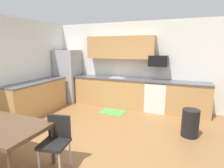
{
  "coord_description": "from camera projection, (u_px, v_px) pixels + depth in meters",
  "views": [
    {
      "loc": [
        1.67,
        -3.13,
        1.89
      ],
      "look_at": [
        0.0,
        1.0,
        1.0
      ],
      "focal_mm": 29.17,
      "sensor_mm": 36.0,
      "label": 1
    }
  ],
  "objects": [
    {
      "name": "trash_bin",
      "position": [
        190.0,
        123.0,
        3.91
      ],
      "size": [
        0.36,
        0.36,
        0.6
      ],
      "primitive_type": "cylinder",
      "color": "black",
      "rests_on": "ground"
    },
    {
      "name": "cabinet_run_back_right",
      "position": [
        188.0,
        99.0,
        5.16
      ],
      "size": [
        1.19,
        0.6,
        0.9
      ],
      "primitive_type": "cube",
      "color": "tan",
      "rests_on": "ground"
    },
    {
      "name": "wall_back",
      "position": [
        131.0,
        65.0,
        5.97
      ],
      "size": [
        5.8,
        0.1,
        2.7
      ],
      "primitive_type": "cube",
      "color": "silver",
      "rests_on": "ground"
    },
    {
      "name": "sink_faucet",
      "position": [
        119.0,
        74.0,
        6.0
      ],
      "size": [
        0.02,
        0.02,
        0.24
      ],
      "primitive_type": "cylinder",
      "color": "#B2B5BA",
      "rests_on": "countertop_back"
    },
    {
      "name": "countertop_back",
      "position": [
        127.0,
        79.0,
        5.74
      ],
      "size": [
        4.8,
        0.64,
        0.04
      ],
      "primitive_type": "cube",
      "color": "#4C4C51",
      "rests_on": "cabinet_run_back"
    },
    {
      "name": "countertop_left",
      "position": [
        35.0,
        82.0,
        5.22
      ],
      "size": [
        0.64,
        2.0,
        0.04
      ],
      "primitive_type": "cube",
      "color": "#4C4C51",
      "rests_on": "cabinet_run_left"
    },
    {
      "name": "floor_mat",
      "position": [
        112.0,
        112.0,
        5.42
      ],
      "size": [
        0.7,
        0.5,
        0.01
      ],
      "primitive_type": "cube",
      "color": "#4CA54C",
      "rests_on": "ground"
    },
    {
      "name": "cabinet_run_back",
      "position": [
        111.0,
        92.0,
        6.04
      ],
      "size": [
        2.36,
        0.6,
        0.9
      ],
      "primitive_type": "cube",
      "color": "tan",
      "rests_on": "ground"
    },
    {
      "name": "cabinet_run_left",
      "position": [
        37.0,
        98.0,
        5.31
      ],
      "size": [
        0.6,
        2.0,
        0.9
      ],
      "primitive_type": "cube",
      "color": "tan",
      "rests_on": "ground"
    },
    {
      "name": "dining_table",
      "position": [
        1.0,
        129.0,
        2.79
      ],
      "size": [
        1.4,
        0.9,
        0.72
      ],
      "color": "brown",
      "rests_on": "ground"
    },
    {
      "name": "refrigerator",
      "position": [
        68.0,
        76.0,
        6.47
      ],
      "size": [
        0.76,
        0.7,
        1.81
      ],
      "primitive_type": "cube",
      "color": "#9EA0A5",
      "rests_on": "ground"
    },
    {
      "name": "chair_near_table",
      "position": [
        56.0,
        138.0,
        2.82
      ],
      "size": [
        0.46,
        0.46,
        0.85
      ],
      "color": "black",
      "rests_on": "ground"
    },
    {
      "name": "sink_basin",
      "position": [
        117.0,
        80.0,
        5.87
      ],
      "size": [
        0.48,
        0.4,
        0.14
      ],
      "primitive_type": "cube",
      "color": "#A5A8AD",
      "rests_on": "countertop_back"
    },
    {
      "name": "microwave",
      "position": [
        158.0,
        61.0,
        5.38
      ],
      "size": [
        0.54,
        0.36,
        0.32
      ],
      "primitive_type": "cube",
      "color": "black"
    },
    {
      "name": "ground_plane",
      "position": [
        94.0,
        139.0,
        3.83
      ],
      "size": [
        12.0,
        12.0,
        0.0
      ],
      "primitive_type": "plane",
      "color": "olive"
    },
    {
      "name": "oven_range",
      "position": [
        156.0,
        96.0,
        5.49
      ],
      "size": [
        0.6,
        0.6,
        0.91
      ],
      "color": "white",
      "rests_on": "ground"
    },
    {
      "name": "upper_cabinets_back",
      "position": [
        120.0,
        47.0,
        5.78
      ],
      "size": [
        2.2,
        0.34,
        0.7
      ],
      "primitive_type": "cube",
      "color": "tan"
    }
  ]
}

